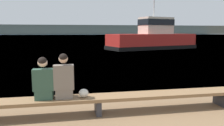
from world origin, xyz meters
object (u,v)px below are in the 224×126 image
at_px(person_left, 44,81).
at_px(shopping_bag, 84,93).
at_px(tugboat_red, 153,39).
at_px(person_right, 64,79).
at_px(bench_main, 98,99).

relative_size(person_left, shopping_bag, 4.15).
xyz_separation_m(person_left, tugboat_red, (9.91, 19.00, 0.29)).
bearing_deg(person_right, shopping_bag, -1.62).
xyz_separation_m(bench_main, shopping_bag, (-0.33, -0.01, 0.17)).
xyz_separation_m(bench_main, person_left, (-1.22, 0.00, 0.49)).
bearing_deg(bench_main, person_right, 179.78).
distance_m(bench_main, tugboat_red, 20.92).
relative_size(person_right, tugboat_red, 0.09).
bearing_deg(shopping_bag, tugboat_red, 64.61).
bearing_deg(person_right, tugboat_red, 63.54).
height_order(bench_main, person_left, person_left).
height_order(person_left, person_right, person_right).
xyz_separation_m(person_left, person_right, (0.45, -0.00, 0.03)).
relative_size(person_left, tugboat_red, 0.09).
bearing_deg(tugboat_red, person_left, 136.31).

